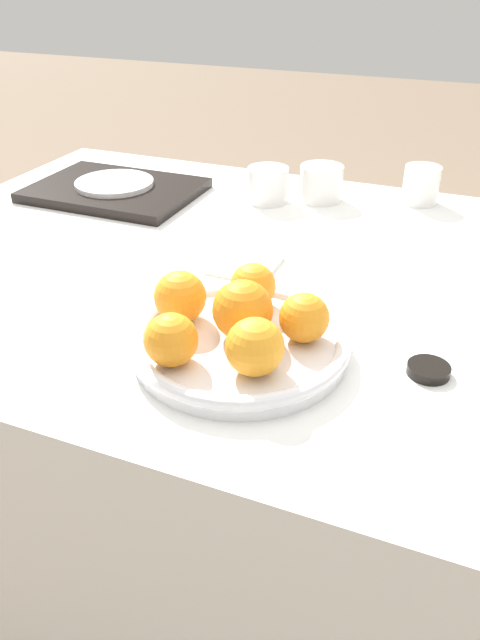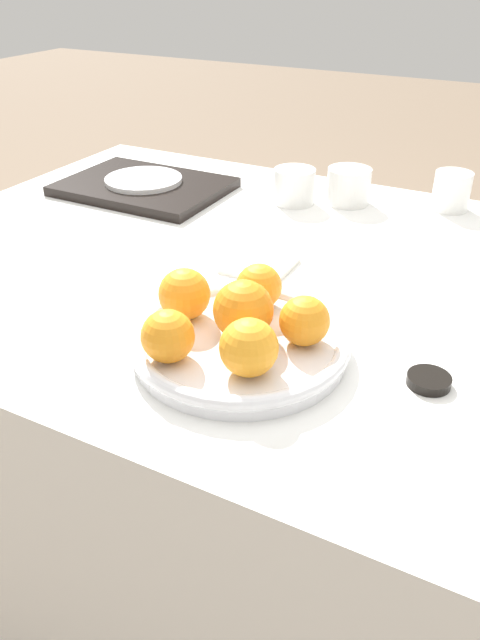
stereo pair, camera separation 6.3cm
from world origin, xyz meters
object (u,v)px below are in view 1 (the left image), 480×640
Objects in this scene: orange_3 at (255,347)px; cup_2 at (321,183)px; cup_0 at (268,185)px; cup_1 at (421,185)px; orange_2 at (171,340)px; orange_4 at (304,318)px; napkin at (245,265)px; orange_0 at (243,310)px; fruit_platter at (240,343)px; orange_1 at (253,286)px; orange_5 at (180,297)px; side_plate at (114,183)px; serving_tray at (115,190)px; soy_dish at (429,370)px.

orange_3 is 0.79× the size of cup_2.
cup_1 is at bearing 21.12° from cup_0.
orange_2 reaches higher than orange_4.
orange_3 is 0.32m from napkin.
orange_3 is (0.04, -0.07, -0.00)m from orange_0.
orange_0 reaches higher than fruit_platter.
orange_5 is at bearing -136.77° from orange_1.
cup_2 is (0.10, 0.05, 0.00)m from cup_0.
orange_4 is 0.57m from cup_2.
side_plate is at bearing 128.01° from orange_2.
orange_3 is 0.71m from cup_1.
orange_0 is 0.10m from orange_2.
orange_5 is at bearing 110.96° from orange_2.
orange_0 reaches higher than cup_1.
orange_4 is at bearing -31.48° from orange_1.
cup_1 reaches higher than serving_tray.
napkin is at bearing -29.59° from serving_tray.
cup_2 is (-0.05, 0.50, -0.02)m from orange_1.
orange_0 is at bearing -170.61° from soy_dish.
napkin is at bearing 96.02° from orange_2.
cup_0 is 0.82× the size of napkin.
orange_0 is at bearing 90.41° from fruit_platter.
orange_4 is (0.07, 0.02, -0.01)m from orange_0.
orange_3 is at bearing 11.66° from orange_2.
cup_1 is (0.29, 0.11, 0.00)m from cup_0.
orange_0 is at bearing -43.38° from side_plate.
fruit_platter is at bearing -101.10° from cup_1.
orange_5 reaches higher than soy_dish.
orange_0 is 0.58m from cup_2.
cup_1 is (0.22, 0.63, -0.02)m from orange_5.
serving_tray is at bearing 149.84° from soy_dish.
napkin is (-0.13, 0.29, -0.05)m from orange_3.
orange_0 is 0.09m from orange_5.
cup_0 reaches higher than soy_dish.
cup_1 is at bearing 18.12° from side_plate.
serving_tray is 0.02m from side_plate.
side_plate is at bearing 136.62° from orange_0.
orange_2 is 0.67m from serving_tray.
side_plate is 0.44m from napkin.
soy_dish is at bearing -30.16° from serving_tray.
orange_1 is 0.91× the size of orange_3.
orange_1 is 0.15m from orange_3.
serving_tray is at bearing 128.01° from orange_2.
side_plate reaches higher than soy_dish.
orange_2 is 0.32m from napkin.
orange_4 is 0.16m from soy_dish.
orange_5 is (-0.04, 0.09, 0.00)m from orange_2.
orange_2 is 0.67m from side_plate.
cup_1 is at bearing 83.12° from orange_3.
orange_0 is 0.47× the size of side_plate.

